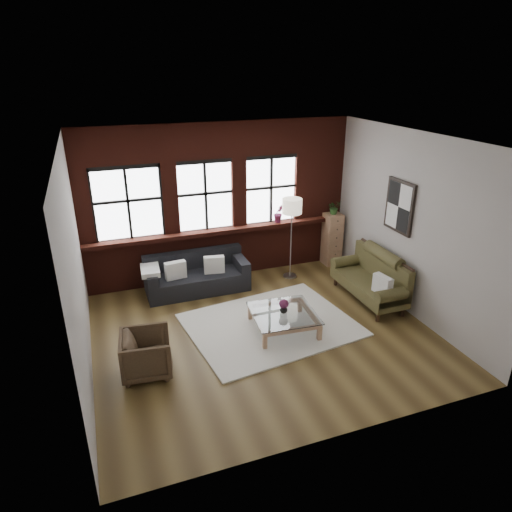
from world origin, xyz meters
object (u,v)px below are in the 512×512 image
object	(u,v)px
vintage_settee	(369,278)
coffee_table	(283,322)
dark_sofa	(197,274)
vase	(284,309)
drawer_chest	(332,239)
floor_lamp	(291,236)
armchair	(147,354)

from	to	relation	value
vintage_settee	coffee_table	bearing A→B (deg)	-166.83
dark_sofa	vase	distance (m)	2.21
drawer_chest	floor_lamp	xyz separation A→B (m)	(-1.15, -0.33, 0.35)
vintage_settee	armchair	world-z (taller)	vintage_settee
coffee_table	dark_sofa	bearing A→B (deg)	117.65
dark_sofa	floor_lamp	size ratio (longest dim) A/B	1.07
dark_sofa	vase	world-z (taller)	dark_sofa
vintage_settee	coffee_table	distance (m)	2.02
armchair	coffee_table	world-z (taller)	armchair
coffee_table	floor_lamp	world-z (taller)	floor_lamp
vintage_settee	floor_lamp	world-z (taller)	floor_lamp
vintage_settee	drawer_chest	distance (m)	1.79
armchair	coffee_table	distance (m)	2.36
vintage_settee	floor_lamp	xyz separation A→B (m)	(-0.97, 1.45, 0.46)
dark_sofa	drawer_chest	xyz separation A→B (m)	(3.15, 0.27, 0.22)
dark_sofa	coffee_table	size ratio (longest dim) A/B	1.91
dark_sofa	vintage_settee	xyz separation A→B (m)	(2.97, -1.51, 0.11)
dark_sofa	armchair	size ratio (longest dim) A/B	2.80
coffee_table	drawer_chest	size ratio (longest dim) A/B	0.90
vase	drawer_chest	size ratio (longest dim) A/B	0.12
vintage_settee	drawer_chest	world-z (taller)	drawer_chest
coffee_table	drawer_chest	world-z (taller)	drawer_chest
vintage_settee	drawer_chest	xyz separation A→B (m)	(0.18, 1.78, 0.12)
vintage_settee	vase	world-z (taller)	vintage_settee
armchair	vase	distance (m)	2.36
armchair	vase	world-z (taller)	armchair
vase	drawer_chest	distance (m)	3.09
vase	floor_lamp	world-z (taller)	floor_lamp
coffee_table	drawer_chest	xyz separation A→B (m)	(2.13, 2.23, 0.42)
armchair	vintage_settee	bearing A→B (deg)	-72.26
coffee_table	floor_lamp	bearing A→B (deg)	62.98
drawer_chest	vintage_settee	bearing A→B (deg)	-95.77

